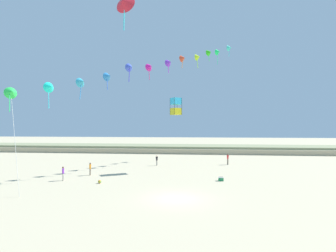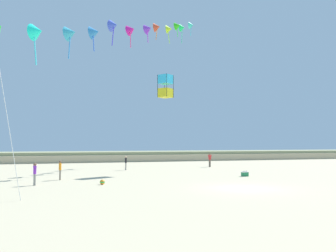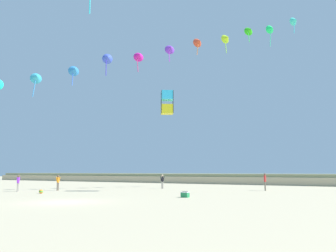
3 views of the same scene
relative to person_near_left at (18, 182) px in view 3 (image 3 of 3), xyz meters
The scene contains 10 objects.
ground_plane 14.57m from the person_near_left, 24.28° to the right, with size 240.00×240.00×0.00m, color #C1B28E.
dune_ridge 36.71m from the person_near_left, 68.84° to the left, with size 120.00×10.93×1.57m.
person_near_left is the anchor object (origin of this frame).
person_near_right 15.12m from the person_near_left, 54.11° to the left, with size 0.32×0.53×1.59m.
person_mid_center 3.83m from the person_near_left, 62.63° to the left, with size 0.21×0.55×1.58m.
person_far_left 24.61m from the person_near_left, 35.69° to the left, with size 0.32×0.60×1.76m.
kite_banner_string 19.69m from the person_near_left, 44.14° to the left, with size 24.66×32.21×22.19m.
large_kite_low_lead 16.60m from the person_near_left, 33.36° to the left, with size 1.68×1.68×2.35m.
beach_cooler 17.82m from the person_near_left, ahead, with size 0.58×0.41×0.46m.
beach_ball 4.77m from the person_near_left, 11.46° to the right, with size 0.36×0.36×0.36m.
Camera 3 is at (17.78, -16.00, 1.93)m, focal length 38.00 mm.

